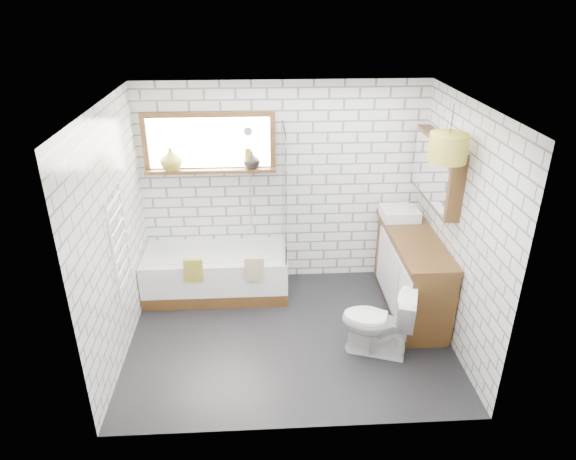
{
  "coord_description": "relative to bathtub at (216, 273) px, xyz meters",
  "views": [
    {
      "loc": [
        -0.28,
        -4.54,
        3.44
      ],
      "look_at": [
        0.0,
        0.25,
        1.15
      ],
      "focal_mm": 32.0,
      "sensor_mm": 36.0,
      "label": 1
    }
  ],
  "objects": [
    {
      "name": "window",
      "position": [
        -0.01,
        0.34,
        1.52
      ],
      "size": [
        1.52,
        0.16,
        0.68
      ],
      "primitive_type": "cube",
      "color": "#3C2410",
      "rests_on": "wall_back"
    },
    {
      "name": "bottle",
      "position": [
        0.43,
        0.31,
        1.33
      ],
      "size": [
        0.08,
        0.08,
        0.24
      ],
      "primitive_type": "cylinder",
      "rotation": [
        0.0,
        0.0,
        -0.07
      ],
      "color": "olive",
      "rests_on": "window"
    },
    {
      "name": "toilet",
      "position": [
        1.71,
        -1.25,
        0.09
      ],
      "size": [
        0.62,
        0.82,
        0.74
      ],
      "primitive_type": "imported",
      "rotation": [
        0.0,
        0.0,
        -1.9
      ],
      "color": "white",
      "rests_on": "floor"
    },
    {
      "name": "pendant",
      "position": [
        2.29,
        -1.0,
        1.82
      ],
      "size": [
        0.36,
        0.36,
        0.26
      ],
      "primitive_type": "cylinder",
      "color": "olive",
      "rests_on": "ceiling"
    },
    {
      "name": "vase_olive",
      "position": [
        -0.46,
        0.31,
        1.34
      ],
      "size": [
        0.33,
        0.33,
        0.26
      ],
      "primitive_type": "imported",
      "rotation": [
        0.0,
        0.0,
        0.38
      ],
      "color": "olive",
      "rests_on": "window"
    },
    {
      "name": "shower_riser",
      "position": [
        0.44,
        0.34,
        1.07
      ],
      "size": [
        0.02,
        0.02,
        1.3
      ],
      "primitive_type": "cylinder",
      "color": "silver",
      "rests_on": "wall_back"
    },
    {
      "name": "ceiling",
      "position": [
        0.84,
        -0.92,
        2.23
      ],
      "size": [
        3.4,
        2.6,
        0.01
      ],
      "primitive_type": "cube",
      "color": "white",
      "rests_on": "ground"
    },
    {
      "name": "wall_back",
      "position": [
        0.84,
        0.38,
        0.97
      ],
      "size": [
        3.4,
        0.01,
        2.5
      ],
      "primitive_type": "cube",
      "color": "white",
      "rests_on": "ground"
    },
    {
      "name": "floor",
      "position": [
        0.84,
        -0.92,
        -0.28
      ],
      "size": [
        3.4,
        2.6,
        0.01
      ],
      "primitive_type": "cube",
      "color": "black",
      "rests_on": "ground"
    },
    {
      "name": "wall_front",
      "position": [
        0.84,
        -2.23,
        0.97
      ],
      "size": [
        3.4,
        0.01,
        2.5
      ],
      "primitive_type": "cube",
      "color": "white",
      "rests_on": "ground"
    },
    {
      "name": "vase_dark",
      "position": [
        0.47,
        0.31,
        1.31
      ],
      "size": [
        0.25,
        0.25,
        0.21
      ],
      "primitive_type": "imported",
      "rotation": [
        0.0,
        0.0,
        0.37
      ],
      "color": "black",
      "rests_on": "window"
    },
    {
      "name": "mirror_cabinet",
      "position": [
        2.46,
        -0.32,
        1.37
      ],
      "size": [
        0.16,
        1.2,
        0.7
      ],
      "primitive_type": "cube",
      "color": "#3C2410",
      "rests_on": "wall_right"
    },
    {
      "name": "towel_green",
      "position": [
        -0.22,
        -0.38,
        0.26
      ],
      "size": [
        0.21,
        0.06,
        0.29
      ],
      "primitive_type": "cube",
      "color": "olive",
      "rests_on": "bathtub"
    },
    {
      "name": "bathtub",
      "position": [
        0.0,
        0.0,
        0.0
      ],
      "size": [
        1.71,
        0.75,
        0.55
      ],
      "primitive_type": "cube",
      "color": "white",
      "rests_on": "floor"
    },
    {
      "name": "tap",
      "position": [
        2.38,
        0.06,
        0.77
      ],
      "size": [
        0.03,
        0.03,
        0.15
      ],
      "primitive_type": "cylinder",
      "rotation": [
        0.0,
        0.0,
        0.23
      ],
      "color": "silver",
      "rests_on": "vanity"
    },
    {
      "name": "wall_right",
      "position": [
        2.54,
        -0.92,
        0.97
      ],
      "size": [
        0.01,
        2.6,
        2.5
      ],
      "primitive_type": "cube",
      "color": "white",
      "rests_on": "ground"
    },
    {
      "name": "wall_left",
      "position": [
        -0.87,
        -0.92,
        0.97
      ],
      "size": [
        0.01,
        2.6,
        2.5
      ],
      "primitive_type": "cube",
      "color": "white",
      "rests_on": "ground"
    },
    {
      "name": "vanity",
      "position": [
        2.28,
        -0.44,
        0.18
      ],
      "size": [
        0.52,
        1.61,
        0.92
      ],
      "primitive_type": "cube",
      "color": "#3C2410",
      "rests_on": "floor"
    },
    {
      "name": "basin",
      "position": [
        2.22,
        0.06,
        0.71
      ],
      "size": [
        0.43,
        0.37,
        0.12
      ],
      "primitive_type": "cube",
      "color": "white",
      "rests_on": "vanity"
    },
    {
      "name": "shower_screen",
      "position": [
        0.83,
        0.0,
        1.03
      ],
      "size": [
        0.02,
        0.72,
        1.5
      ],
      "primitive_type": "cube",
      "color": "white",
      "rests_on": "bathtub"
    },
    {
      "name": "towel_radiator",
      "position": [
        -0.82,
        -0.92,
        0.92
      ],
      "size": [
        0.06,
        0.52,
        1.0
      ],
      "primitive_type": "cube",
      "color": "white",
      "rests_on": "wall_left"
    },
    {
      "name": "towel_beige",
      "position": [
        0.47,
        -0.38,
        0.26
      ],
      "size": [
        0.22,
        0.05,
        0.29
      ],
      "primitive_type": "cube",
      "color": "tan",
      "rests_on": "bathtub"
    }
  ]
}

